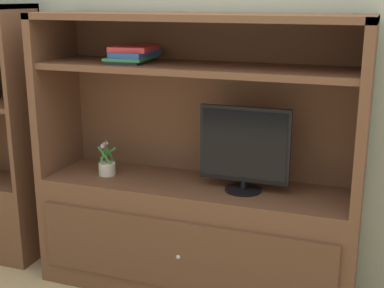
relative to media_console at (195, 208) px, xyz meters
The scene contains 6 objects.
painted_rear_wall 0.95m from the media_console, 90.00° to the left, with size 6.00×0.10×2.80m, color #ADB29E.
media_console is the anchor object (origin of this frame).
tv_monitor 0.49m from the media_console, ahead, with size 0.50×0.20×0.47m.
potted_plant 0.59m from the media_console, behind, with size 0.11×0.10×0.22m.
magazine_stack 0.96m from the media_console, behind, with size 0.25×0.35×0.09m.
bookshelf_tall 1.36m from the media_console, behind, with size 0.51×0.39×1.67m.
Camera 1 is at (0.98, -2.33, 1.71)m, focal length 49.95 mm.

